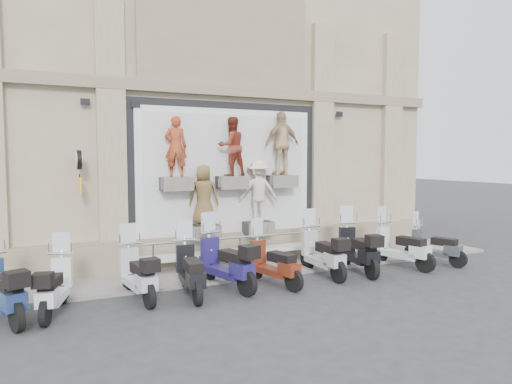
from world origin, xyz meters
TOP-DOWN VIEW (x-y plane):
  - ground at (0.00, 0.00)m, footprint 90.00×90.00m
  - sidewalk at (0.00, 2.10)m, footprint 16.00×2.20m
  - building at (0.00, 7.00)m, footprint 14.00×8.60m
  - shop_vitrine at (0.14, 2.74)m, footprint 5.60×0.91m
  - guard_rail at (0.00, 2.00)m, footprint 5.06×0.10m
  - clock_sign_bracket at (-3.90, 2.47)m, footprint 0.10×0.80m
  - scooter_a at (-5.41, 0.33)m, footprint 1.27×2.09m
  - scooter_b at (-4.52, 0.37)m, footprint 0.99×1.91m
  - scooter_c at (-2.92, 0.62)m, footprint 0.82×1.97m
  - scooter_d at (-1.83, 0.42)m, footprint 0.74×1.99m
  - scooter_e at (-0.94, 0.61)m, footprint 1.16×2.19m
  - scooter_f at (0.18, 0.39)m, footprint 1.02×1.96m
  - scooter_g at (1.70, 0.67)m, footprint 0.63×2.04m
  - scooter_h at (2.74, 0.59)m, footprint 0.96×2.16m
  - scooter_i at (4.16, 0.52)m, footprint 1.04×2.09m
  - scooter_j at (5.30, 0.44)m, footprint 1.12×1.85m

SIDE VIEW (x-z plane):
  - ground at x=0.00m, z-range 0.00..0.00m
  - sidewalk at x=0.00m, z-range 0.00..0.08m
  - guard_rail at x=0.00m, z-range 0.00..0.93m
  - scooter_j at x=5.30m, z-range 0.00..1.45m
  - scooter_b at x=-4.52m, z-range 0.00..1.49m
  - scooter_f at x=0.18m, z-range 0.00..1.53m
  - scooter_c at x=-2.92m, z-range 0.00..1.55m
  - scooter_d at x=-1.83m, z-range 0.00..1.58m
  - scooter_i at x=4.16m, z-range 0.00..1.63m
  - scooter_a at x=-5.41m, z-range 0.00..1.64m
  - scooter_g at x=1.70m, z-range 0.00..1.65m
  - scooter_h at x=2.74m, z-range 0.00..1.70m
  - scooter_e at x=-0.94m, z-range 0.00..1.71m
  - shop_vitrine at x=0.14m, z-range 0.25..4.55m
  - clock_sign_bracket at x=-3.90m, z-range 2.29..3.31m
  - building at x=0.00m, z-range 0.00..12.00m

